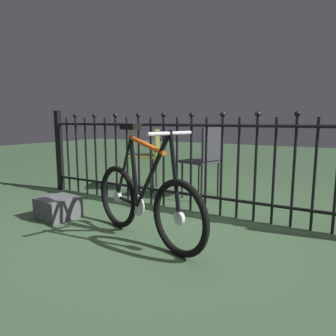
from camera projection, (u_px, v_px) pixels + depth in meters
The scene contains 6 objects.
ground_plane at pixel (154, 235), 2.65m from camera, with size 20.00×20.00×0.00m, color #375235.
iron_fence at pixel (190, 160), 3.28m from camera, with size 4.29×0.07×1.10m.
bicycle at pixel (145, 200), 2.50m from camera, with size 1.34×0.54×0.95m.
chair_olive at pixel (148, 152), 4.28m from camera, with size 0.58×0.58×0.85m.
chair_charcoal at pixel (206, 156), 3.75m from camera, with size 0.49×0.49×0.89m.
display_crate at pixel (58, 208), 3.10m from camera, with size 0.35×0.35×0.21m, color #4C4C51.
Camera 1 is at (1.39, -2.11, 0.98)m, focal length 32.93 mm.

